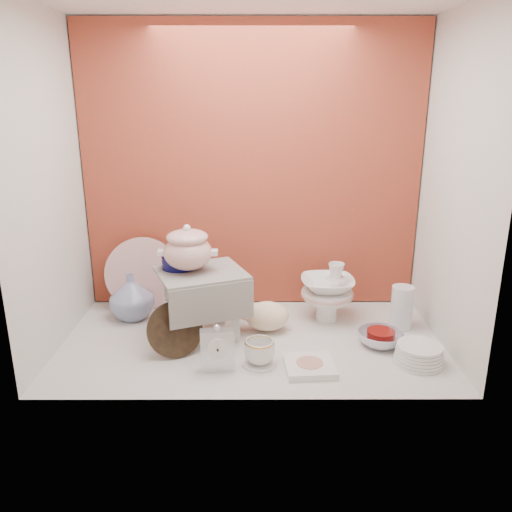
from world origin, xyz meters
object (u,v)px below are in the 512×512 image
at_px(dinner_plate_stack, 419,354).
at_px(floral_platter, 143,274).
at_px(gold_rim_teacup, 260,352).
at_px(porcelain_tower, 327,291).
at_px(crystal_bowl, 380,338).
at_px(mantel_clock, 217,348).
at_px(blue_white_vase, 132,297).
at_px(plush_pig, 267,316).
at_px(soup_tureen, 188,248).
at_px(step_stool, 202,304).

bearing_deg(dinner_plate_stack, floral_platter, 155.00).
distance_m(gold_rim_teacup, porcelain_tower, 0.60).
xyz_separation_m(crystal_bowl, porcelain_tower, (-0.22, 0.29, 0.12)).
xyz_separation_m(floral_platter, mantel_clock, (0.45, -0.67, -0.10)).
relative_size(crystal_bowl, porcelain_tower, 0.69).
bearing_deg(blue_white_vase, plush_pig, -12.54).
distance_m(blue_white_vase, crystal_bowl, 1.28).
relative_size(soup_tureen, dinner_plate_stack, 1.24).
bearing_deg(dinner_plate_stack, crystal_bowl, 125.70).
height_order(step_stool, crystal_bowl, step_stool).
height_order(dinner_plate_stack, crystal_bowl, dinner_plate_stack).
relative_size(step_stool, floral_platter, 0.98).
height_order(mantel_clock, gold_rim_teacup, mantel_clock).
xyz_separation_m(mantel_clock, dinner_plate_stack, (0.88, 0.05, -0.06)).
bearing_deg(gold_rim_teacup, soup_tureen, 139.11).
bearing_deg(step_stool, mantel_clock, -95.98).
bearing_deg(floral_platter, blue_white_vase, -104.68).
distance_m(mantel_clock, dinner_plate_stack, 0.88).
height_order(soup_tureen, blue_white_vase, soup_tureen).
relative_size(mantel_clock, crystal_bowl, 0.97).
relative_size(gold_rim_teacup, porcelain_tower, 0.43).
distance_m(plush_pig, crystal_bowl, 0.56).
relative_size(mantel_clock, gold_rim_teacup, 1.55).
relative_size(dinner_plate_stack, porcelain_tower, 0.68).
distance_m(floral_platter, plush_pig, 0.74).
bearing_deg(mantel_clock, porcelain_tower, 37.26).
xyz_separation_m(blue_white_vase, crystal_bowl, (1.24, -0.31, -0.09)).
bearing_deg(step_stool, crystal_bowl, -28.66).
xyz_separation_m(gold_rim_teacup, porcelain_tower, (0.35, 0.48, 0.09)).
relative_size(step_stool, porcelain_tower, 1.25).
xyz_separation_m(plush_pig, porcelain_tower, (0.31, 0.14, 0.07)).
distance_m(floral_platter, porcelain_tower, 1.00).
bearing_deg(floral_platter, porcelain_tower, -8.86).
height_order(soup_tureen, floral_platter, soup_tureen).
bearing_deg(soup_tureen, step_stool, -7.24).
relative_size(floral_platter, gold_rim_teacup, 2.99).
distance_m(soup_tureen, mantel_clock, 0.50).
bearing_deg(floral_platter, soup_tureen, -48.90).
bearing_deg(crystal_bowl, blue_white_vase, 165.95).
bearing_deg(dinner_plate_stack, blue_white_vase, 160.40).
bearing_deg(crystal_bowl, gold_rim_teacup, -162.00).
distance_m(soup_tureen, dinner_plate_stack, 1.14).
bearing_deg(soup_tureen, dinner_plate_stack, -15.13).
distance_m(crystal_bowl, porcelain_tower, 0.38).
bearing_deg(soup_tureen, gold_rim_teacup, -40.89).
xyz_separation_m(mantel_clock, plush_pig, (0.22, 0.38, -0.02)).
bearing_deg(plush_pig, floral_platter, 177.35).
height_order(dinner_plate_stack, porcelain_tower, porcelain_tower).
height_order(soup_tureen, mantel_clock, soup_tureen).
xyz_separation_m(step_stool, dinner_plate_stack, (0.97, -0.27, -0.12)).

